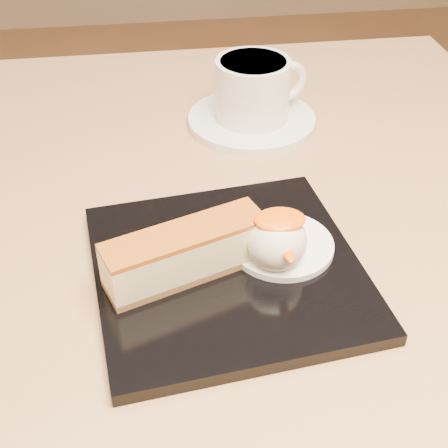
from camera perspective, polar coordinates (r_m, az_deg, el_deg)
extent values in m
cylinder|color=black|center=(0.88, -1.51, -18.67)|extent=(0.08, 0.08, 0.66)
cube|color=olive|center=(0.61, -2.04, -0.46)|extent=(0.80, 0.80, 0.04)
cube|color=black|center=(0.53, 0.31, -4.22)|extent=(0.24, 0.24, 0.01)
cube|color=brown|center=(0.52, -3.45, -4.20)|extent=(0.14, 0.08, 0.01)
cube|color=beige|center=(0.50, -3.54, -2.54)|extent=(0.14, 0.08, 0.03)
cube|color=#88460E|center=(0.49, -3.62, -0.89)|extent=(0.14, 0.08, 0.00)
cylinder|color=white|center=(0.54, 5.31, -1.94)|extent=(0.09, 0.09, 0.01)
sphere|color=white|center=(0.51, 4.83, -1.58)|extent=(0.05, 0.05, 0.05)
ellipsoid|color=#FF6108|center=(0.50, 5.13, 0.41)|extent=(0.04, 0.03, 0.01)
ellipsoid|color=green|center=(0.55, 1.84, -0.58)|extent=(0.02, 0.02, 0.00)
ellipsoid|color=green|center=(0.56, 2.85, -0.05)|extent=(0.02, 0.02, 0.00)
ellipsoid|color=green|center=(0.56, 0.78, -0.09)|extent=(0.01, 0.02, 0.00)
cylinder|color=white|center=(0.75, 2.53, 9.46)|extent=(0.15, 0.15, 0.01)
cylinder|color=white|center=(0.73, 2.62, 12.19)|extent=(0.09, 0.09, 0.07)
cylinder|color=black|center=(0.72, 2.69, 14.54)|extent=(0.07, 0.07, 0.00)
torus|color=white|center=(0.75, 5.85, 12.83)|extent=(0.05, 0.03, 0.05)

